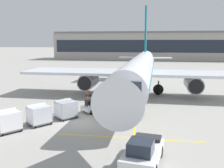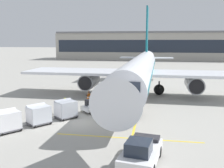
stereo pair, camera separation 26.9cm
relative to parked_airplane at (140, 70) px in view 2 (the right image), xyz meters
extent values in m
plane|color=#9E9B93|center=(-4.68, -13.65, -3.74)|extent=(600.00, 600.00, 0.00)
cylinder|color=silver|center=(-0.01, -0.80, 0.10)|extent=(4.15, 33.88, 3.62)
cube|color=#146B7A|center=(-0.01, -0.80, 0.10)|extent=(4.17, 32.53, 0.43)
cone|color=silver|center=(-0.31, -19.52, 0.10)|extent=(3.49, 3.67, 3.44)
cone|color=silver|center=(0.30, 19.01, 0.37)|extent=(3.17, 5.84, 3.07)
cube|color=silver|center=(-8.76, 0.19, -0.44)|extent=(16.17, 7.02, 0.36)
cylinder|color=#93969E|center=(-7.44, -0.51, -1.75)|extent=(2.31, 4.43, 2.24)
cylinder|color=black|center=(-7.48, -2.76, -1.75)|extent=(1.91, 0.15, 1.91)
cube|color=silver|center=(8.76, -0.09, -0.44)|extent=(16.17, 7.02, 0.36)
cylinder|color=#93969E|center=(7.42, -0.75, -1.75)|extent=(2.31, 4.43, 2.24)
cylinder|color=black|center=(7.39, -3.00, -1.75)|extent=(1.91, 0.15, 1.91)
cube|color=#146B7A|center=(0.28, 17.56, 5.90)|extent=(0.34, 4.06, 10.15)
cube|color=silver|center=(0.27, 17.27, 0.64)|extent=(10.97, 2.88, 0.20)
cube|color=#1E2633|center=(-0.27, -16.99, 0.64)|extent=(2.56, 1.67, 0.80)
cylinder|color=#47474C|center=(-0.17, -10.94, -2.34)|extent=(0.22, 0.22, 1.26)
sphere|color=black|center=(-0.17, -10.94, -2.97)|extent=(1.55, 1.55, 1.55)
cylinder|color=#47474C|center=(-2.70, 0.94, -2.34)|extent=(0.22, 0.22, 1.26)
sphere|color=black|center=(-2.70, 0.94, -2.97)|extent=(1.55, 1.55, 1.55)
cylinder|color=#47474C|center=(2.73, 0.85, -2.34)|extent=(0.22, 0.22, 1.26)
sphere|color=black|center=(2.73, 0.85, -2.97)|extent=(1.55, 1.55, 1.55)
cube|color=silver|center=(-4.24, -9.41, -3.24)|extent=(3.49, 3.58, 0.44)
cube|color=black|center=(-5.14, -9.85, -2.67)|extent=(0.82, 0.82, 0.70)
cylinder|color=#333338|center=(-4.68, -9.35, -2.62)|extent=(0.08, 0.08, 0.80)
cube|color=silver|center=(-3.51, -8.62, -1.74)|extent=(3.79, 3.98, 2.70)
cube|color=black|center=(-3.51, -8.62, -1.65)|extent=(3.59, 3.78, 2.55)
cube|color=#333338|center=(-3.19, -8.92, -1.62)|extent=(3.14, 3.37, 2.72)
cube|color=#333338|center=(-3.84, -8.32, -1.62)|extent=(3.14, 3.37, 2.72)
cylinder|color=black|center=(-2.90, -9.04, -3.46)|extent=(0.53, 0.55, 0.56)
cylinder|color=black|center=(-3.97, -8.03, -3.46)|extent=(0.53, 0.55, 0.56)
cylinder|color=black|center=(-4.52, -10.78, -3.46)|extent=(0.53, 0.55, 0.56)
cylinder|color=black|center=(-5.59, -9.78, -3.46)|extent=(0.53, 0.55, 0.56)
cube|color=#515156|center=(-6.79, -12.49, -3.53)|extent=(2.49, 2.56, 0.12)
cylinder|color=#4C4C51|center=(-7.62, -13.56, -3.54)|extent=(0.49, 0.59, 0.07)
cube|color=#9EA3AD|center=(-6.79, -12.49, -2.72)|extent=(2.35, 2.42, 1.50)
cube|color=#9EA3AD|center=(-7.12, -12.24, -2.20)|extent=(1.79, 1.97, 0.74)
cube|color=silver|center=(-7.39, -13.25, -2.72)|extent=(1.15, 0.91, 1.38)
sphere|color=black|center=(-7.82, -12.71, -3.59)|extent=(0.30, 0.30, 0.30)
sphere|color=black|center=(-6.75, -13.54, -3.59)|extent=(0.30, 0.30, 0.30)
sphere|color=black|center=(-6.84, -11.45, -3.59)|extent=(0.30, 0.30, 0.30)
sphere|color=black|center=(-5.76, -12.28, -3.59)|extent=(0.30, 0.30, 0.30)
cube|color=#515156|center=(-8.62, -14.84, -3.53)|extent=(2.49, 2.56, 0.12)
cylinder|color=#4C4C51|center=(-9.45, -15.90, -3.54)|extent=(0.49, 0.59, 0.07)
cube|color=silver|center=(-8.62, -14.84, -2.72)|extent=(2.35, 2.42, 1.50)
cube|color=silver|center=(-8.94, -14.58, -2.20)|extent=(1.79, 1.97, 0.74)
cube|color=silver|center=(-9.21, -15.60, -2.72)|extent=(1.15, 0.91, 1.38)
sphere|color=black|center=(-9.64, -15.05, -3.59)|extent=(0.30, 0.30, 0.30)
sphere|color=black|center=(-8.57, -15.89, -3.59)|extent=(0.30, 0.30, 0.30)
sphere|color=black|center=(-8.66, -13.79, -3.59)|extent=(0.30, 0.30, 0.30)
sphere|color=black|center=(-7.59, -14.63, -3.59)|extent=(0.30, 0.30, 0.30)
cube|color=#515156|center=(-10.43, -17.06, -3.53)|extent=(2.49, 2.56, 0.12)
cube|color=silver|center=(-10.43, -17.06, -2.72)|extent=(2.35, 2.42, 1.50)
cube|color=silver|center=(-10.76, -16.80, -2.20)|extent=(1.79, 1.97, 0.74)
sphere|color=black|center=(-10.39, -18.10, -3.59)|extent=(0.30, 0.30, 0.30)
sphere|color=black|center=(-10.47, -16.01, -3.59)|extent=(0.30, 0.30, 0.30)
sphere|color=black|center=(-9.40, -16.84, -3.59)|extent=(0.30, 0.30, 0.30)
cube|color=silver|center=(1.29, -21.12, -3.06)|extent=(2.78, 4.68, 0.70)
cube|color=#1E2633|center=(1.17, -21.88, -2.31)|extent=(1.70, 1.76, 0.80)
cube|color=#28282D|center=(1.56, -19.49, -2.59)|extent=(1.92, 1.24, 0.24)
cylinder|color=black|center=(2.43, -19.92, -3.36)|extent=(0.40, 0.80, 0.76)
cylinder|color=black|center=(0.60, -19.62, -3.36)|extent=(0.40, 0.80, 0.76)
cylinder|color=black|center=(0.16, -22.31, -3.36)|extent=(0.40, 0.80, 0.76)
cylinder|color=#333847|center=(-3.24, -13.32, -3.31)|extent=(0.15, 0.15, 0.86)
cylinder|color=#333847|center=(-3.31, -13.15, -3.31)|extent=(0.15, 0.15, 0.86)
cube|color=yellow|center=(-3.27, -13.23, -2.59)|extent=(0.37, 0.44, 0.58)
cube|color=white|center=(-3.39, -13.28, -2.59)|extent=(0.14, 0.32, 0.08)
sphere|color=#9E7051|center=(-3.27, -13.23, -2.18)|extent=(0.21, 0.21, 0.21)
sphere|color=yellow|center=(-3.27, -13.23, -2.11)|extent=(0.23, 0.23, 0.23)
cylinder|color=yellow|center=(-3.18, -13.45, -2.64)|extent=(0.09, 0.09, 0.56)
cylinder|color=yellow|center=(-3.36, -13.01, -2.64)|extent=(0.09, 0.09, 0.56)
cylinder|color=#514C42|center=(-7.51, -10.80, -3.31)|extent=(0.15, 0.15, 0.86)
cylinder|color=#514C42|center=(-7.42, -10.96, -3.31)|extent=(0.15, 0.15, 0.86)
cube|color=yellow|center=(-7.47, -10.88, -2.59)|extent=(0.39, 0.45, 0.58)
cube|color=white|center=(-7.35, -10.83, -2.59)|extent=(0.17, 0.31, 0.08)
sphere|color=tan|center=(-7.47, -10.88, -2.18)|extent=(0.21, 0.21, 0.21)
sphere|color=yellow|center=(-7.47, -10.88, -2.11)|extent=(0.23, 0.23, 0.23)
cylinder|color=yellow|center=(-7.58, -10.67, -2.64)|extent=(0.09, 0.09, 0.56)
cylinder|color=yellow|center=(-7.36, -11.10, -2.64)|extent=(0.09, 0.09, 0.56)
cylinder|color=black|center=(-4.54, -9.20, -3.31)|extent=(0.15, 0.15, 0.86)
cylinder|color=black|center=(-4.58, -9.37, -3.31)|extent=(0.15, 0.15, 0.86)
cube|color=yellow|center=(-4.56, -9.28, -2.59)|extent=(0.32, 0.42, 0.58)
cube|color=white|center=(-4.44, -9.31, -2.59)|extent=(0.09, 0.33, 0.08)
sphere|color=brown|center=(-4.56, -9.28, -2.18)|extent=(0.21, 0.21, 0.21)
sphere|color=yellow|center=(-4.56, -9.28, -2.11)|extent=(0.23, 0.23, 0.23)
cylinder|color=yellow|center=(-4.51, -9.05, -2.64)|extent=(0.09, 0.09, 0.56)
cylinder|color=yellow|center=(-4.61, -9.52, -2.64)|extent=(0.09, 0.09, 0.56)
cube|color=black|center=(-6.67, -4.28, -3.72)|extent=(0.57, 0.57, 0.05)
cone|color=orange|center=(-6.67, -4.28, -3.40)|extent=(0.45, 0.45, 0.60)
cylinder|color=white|center=(-6.67, -4.28, -3.37)|extent=(0.25, 0.25, 0.07)
cube|color=black|center=(-7.26, -1.54, -3.72)|extent=(0.67, 0.67, 0.05)
cone|color=orange|center=(-7.26, -1.54, -3.34)|extent=(0.53, 0.53, 0.70)
cylinder|color=white|center=(-7.26, -1.54, -3.31)|extent=(0.29, 0.29, 0.08)
cube|color=yellow|center=(0.33, -0.80, -3.74)|extent=(0.20, 110.00, 0.01)
cube|color=yellow|center=(-0.01, -16.90, -3.74)|extent=(12.00, 0.20, 0.01)
cube|color=#A8A399|center=(6.07, 76.18, 1.81)|extent=(92.04, 16.13, 11.12)
cube|color=#1E2633|center=(6.07, 68.06, 2.09)|extent=(89.28, 0.10, 5.00)
cube|color=slate|center=(6.07, 74.56, 7.72)|extent=(91.12, 13.71, 0.70)
camera|label=1|loc=(1.71, -36.53, 4.01)|focal=40.86mm
camera|label=2|loc=(1.98, -36.48, 4.01)|focal=40.86mm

